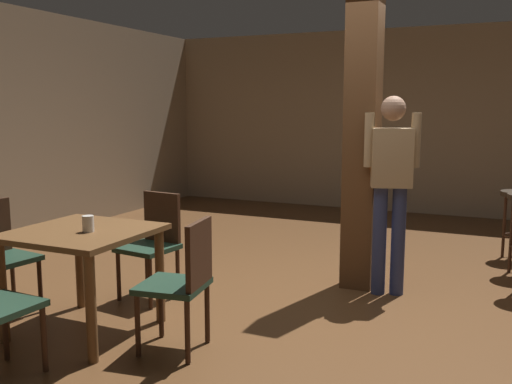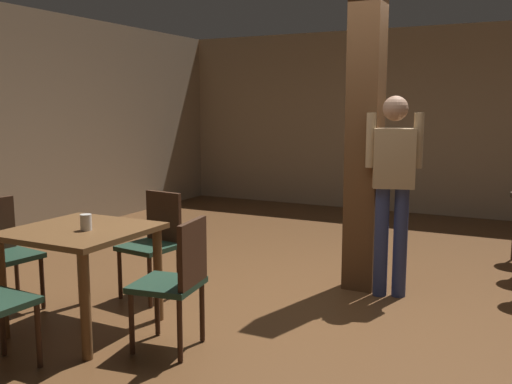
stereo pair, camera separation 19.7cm
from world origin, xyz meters
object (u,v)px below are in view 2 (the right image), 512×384
(napkin_cup, at_px, (86,222))
(standing_person, at_px, (393,182))
(chair_east, at_px, (177,278))
(chair_north, at_px, (155,239))
(chair_west, at_px, (2,248))
(dining_table, at_px, (81,246))

(napkin_cup, bearing_deg, standing_person, 45.72)
(napkin_cup, relative_size, standing_person, 0.07)
(chair_east, bearing_deg, standing_person, 60.39)
(chair_north, bearing_deg, standing_person, 26.72)
(chair_west, xyz_separation_m, napkin_cup, (0.96, -0.05, 0.31))
(chair_east, bearing_deg, chair_north, 133.89)
(napkin_cup, bearing_deg, chair_north, 94.20)
(chair_north, distance_m, napkin_cup, 0.94)
(dining_table, distance_m, napkin_cup, 0.21)
(chair_east, xyz_separation_m, napkin_cup, (-0.75, -0.03, 0.31))
(dining_table, height_order, chair_east, chair_east)
(dining_table, xyz_separation_m, standing_person, (1.84, 1.76, 0.37))
(chair_north, relative_size, chair_east, 1.00)
(chair_north, xyz_separation_m, standing_person, (1.81, 0.91, 0.50))
(dining_table, height_order, standing_person, standing_person)
(dining_table, distance_m, chair_west, 0.88)
(chair_west, relative_size, napkin_cup, 7.72)
(chair_west, bearing_deg, dining_table, -1.23)
(chair_east, height_order, standing_person, standing_person)
(chair_north, height_order, chair_west, same)
(chair_north, relative_size, napkin_cup, 7.72)
(chair_east, height_order, napkin_cup, chair_east)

